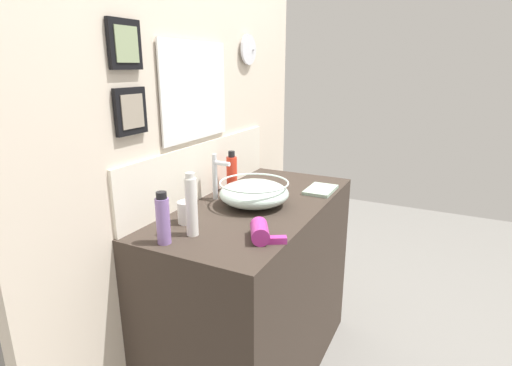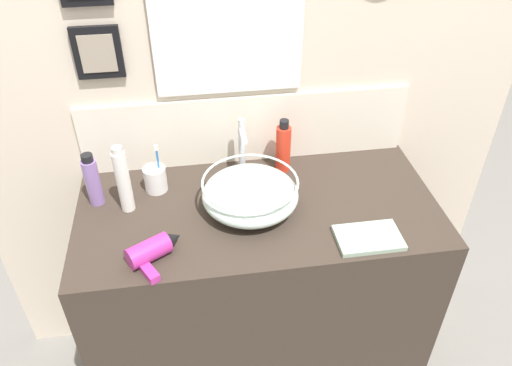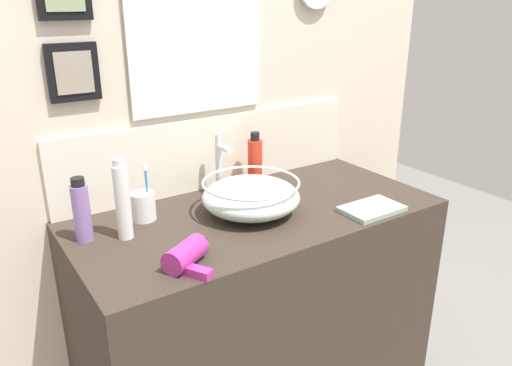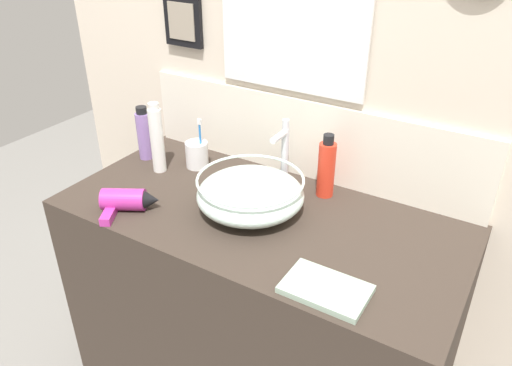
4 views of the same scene
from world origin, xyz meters
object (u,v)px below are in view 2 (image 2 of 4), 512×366
object	(u,v)px
glass_bowl_sink	(250,193)
soap_dispenser	(123,180)
hair_drier	(153,250)
faucet	(242,144)
hand_towel	(368,238)
toothbrush_cup	(155,179)
shampoo_bottle	(283,148)
spray_bottle	(93,180)

from	to	relation	value
glass_bowl_sink	soap_dispenser	size ratio (longest dim) A/B	1.31
hair_drier	soap_dispenser	bearing A→B (deg)	109.89
faucet	hand_towel	xyz separation A→B (m)	(0.34, -0.40, -0.11)
toothbrush_cup	shampoo_bottle	bearing A→B (deg)	6.82
glass_bowl_sink	toothbrush_cup	bearing A→B (deg)	154.76
faucet	hand_towel	world-z (taller)	faucet
faucet	shampoo_bottle	size ratio (longest dim) A/B	1.07
faucet	shampoo_bottle	xyz separation A→B (m)	(0.15, 0.00, -0.03)
glass_bowl_sink	spray_bottle	xyz separation A→B (m)	(-0.50, 0.10, 0.03)
hair_drier	hand_towel	world-z (taller)	hair_drier
glass_bowl_sink	shampoo_bottle	world-z (taller)	shampoo_bottle
spray_bottle	toothbrush_cup	bearing A→B (deg)	11.88
toothbrush_cup	faucet	bearing A→B (deg)	9.63
faucet	spray_bottle	world-z (taller)	faucet
toothbrush_cup	hand_towel	world-z (taller)	toothbrush_cup
shampoo_bottle	toothbrush_cup	bearing A→B (deg)	-173.18
hair_drier	faucet	bearing A→B (deg)	50.82
glass_bowl_sink	soap_dispenser	xyz separation A→B (m)	(-0.40, 0.05, 0.06)
glass_bowl_sink	soap_dispenser	world-z (taller)	soap_dispenser
hand_towel	shampoo_bottle	bearing A→B (deg)	115.03
soap_dispenser	glass_bowl_sink	bearing A→B (deg)	-7.84
glass_bowl_sink	faucet	bearing A→B (deg)	90.00
glass_bowl_sink	hand_towel	bearing A→B (deg)	-31.56
faucet	toothbrush_cup	distance (m)	0.32
spray_bottle	glass_bowl_sink	bearing A→B (deg)	-11.61
glass_bowl_sink	faucet	xyz separation A→B (m)	(0.00, 0.20, 0.06)
hair_drier	soap_dispenser	world-z (taller)	soap_dispenser
faucet	hair_drier	bearing A→B (deg)	-129.18
faucet	hair_drier	distance (m)	0.50
glass_bowl_sink	hand_towel	world-z (taller)	glass_bowl_sink
glass_bowl_sink	spray_bottle	bearing A→B (deg)	168.39
glass_bowl_sink	toothbrush_cup	world-z (taller)	toothbrush_cup
shampoo_bottle	spray_bottle	world-z (taller)	shampoo_bottle
toothbrush_cup	shampoo_bottle	world-z (taller)	shampoo_bottle
faucet	hair_drier	world-z (taller)	faucet
toothbrush_cup	soap_dispenser	world-z (taller)	soap_dispenser
faucet	soap_dispenser	xyz separation A→B (m)	(-0.40, -0.14, -0.01)
hand_towel	faucet	bearing A→B (deg)	129.84
faucet	hand_towel	size ratio (longest dim) A/B	1.09
shampoo_bottle	faucet	bearing A→B (deg)	-179.13
glass_bowl_sink	hair_drier	size ratio (longest dim) A/B	1.73
shampoo_bottle	soap_dispenser	bearing A→B (deg)	-165.21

